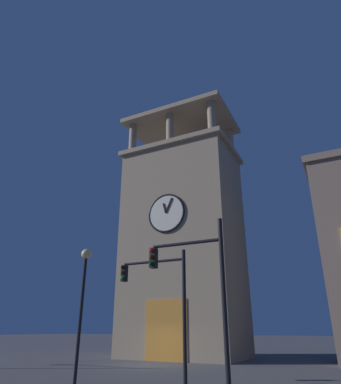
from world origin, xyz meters
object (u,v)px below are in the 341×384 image
(traffic_signal_mid, at_px, (162,292))
(street_lamp, at_px, (83,287))
(clocktower, at_px, (183,241))
(traffic_signal_far, at_px, (198,280))

(traffic_signal_mid, height_order, street_lamp, street_lamp)
(traffic_signal_mid, distance_m, street_lamp, 3.41)
(clocktower, bearing_deg, traffic_signal_far, 116.26)
(clocktower, relative_size, traffic_signal_far, 4.03)
(traffic_signal_far, height_order, street_lamp, traffic_signal_far)
(street_lamp, bearing_deg, traffic_signal_mid, -147.90)
(traffic_signal_far, bearing_deg, clocktower, -63.74)
(traffic_signal_mid, bearing_deg, traffic_signal_far, 138.14)
(traffic_signal_mid, relative_size, street_lamp, 0.99)
(traffic_signal_mid, xyz_separation_m, street_lamp, (2.88, 1.81, 0.19))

